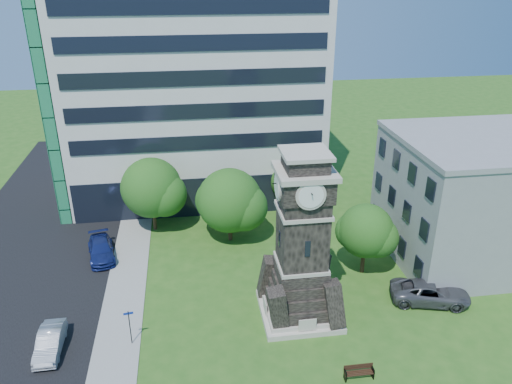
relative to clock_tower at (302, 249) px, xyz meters
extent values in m
plane|color=#295919|center=(-3.00, -2.00, -5.28)|extent=(160.00, 160.00, 0.00)
cube|color=gray|center=(-12.50, 3.00, -5.25)|extent=(3.00, 70.00, 0.06)
cube|color=black|center=(-21.00, 3.00, -5.27)|extent=(14.00, 80.00, 0.02)
cube|color=beige|center=(0.00, 0.00, -5.08)|extent=(5.40, 5.40, 0.40)
cube|color=beige|center=(0.00, 0.00, -4.73)|extent=(4.80, 4.80, 0.30)
cube|color=black|center=(0.00, 0.00, 1.92)|extent=(3.00, 3.00, 6.40)
cube|color=beige|center=(0.00, 0.00, -1.08)|extent=(3.25, 3.25, 0.25)
cube|color=beige|center=(0.00, 0.00, 2.92)|extent=(3.25, 3.25, 0.25)
cube|color=black|center=(0.00, -1.52, 0.92)|extent=(0.35, 0.08, 1.10)
cube|color=black|center=(0.00, 0.00, 4.72)|extent=(3.30, 3.30, 1.60)
cube|color=beige|center=(0.00, 0.00, 5.62)|extent=(3.70, 3.70, 0.35)
cylinder|color=white|center=(0.00, -1.77, 4.72)|extent=(1.56, 0.06, 1.56)
cylinder|color=white|center=(-1.77, 0.00, 4.72)|extent=(0.06, 1.56, 1.56)
cube|color=black|center=(0.00, 0.00, 6.22)|extent=(2.60, 2.60, 0.90)
cube|color=beige|center=(0.00, 0.00, 6.82)|extent=(3.00, 3.00, 0.25)
cube|color=silver|center=(-6.00, 24.00, 8.72)|extent=(25.00, 15.00, 28.00)
cube|color=black|center=(-6.00, 16.80, -3.28)|extent=(24.50, 0.80, 4.00)
cube|color=gray|center=(17.00, 6.00, -0.28)|extent=(15.00, 12.00, 10.00)
cube|color=gray|center=(17.00, 6.00, 4.92)|extent=(15.20, 12.20, 0.40)
imported|color=#A4A6AB|center=(-16.62, -1.41, -4.60)|extent=(1.50, 4.13, 1.36)
imported|color=navy|center=(-14.92, 9.85, -4.56)|extent=(2.99, 5.27, 1.44)
imported|color=#4C4D51|center=(9.82, -0.05, -4.49)|extent=(6.18, 3.98, 1.59)
cube|color=black|center=(1.31, -6.61, -4.93)|extent=(0.06, 0.45, 0.70)
cube|color=black|center=(3.02, -6.61, -4.93)|extent=(0.06, 0.45, 0.70)
cube|color=black|center=(2.16, -6.61, -4.83)|extent=(1.81, 0.48, 0.04)
cube|color=black|center=(2.16, -6.39, -4.55)|extent=(1.81, 0.04, 0.40)
cylinder|color=black|center=(-11.54, -1.52, -3.98)|extent=(0.06, 0.06, 2.59)
cube|color=navy|center=(-11.54, -1.52, -2.84)|extent=(0.62, 0.04, 0.16)
cylinder|color=#332114|center=(-10.61, 14.29, -4.05)|extent=(0.32, 0.32, 2.46)
sphere|color=#205F1C|center=(-10.61, 14.29, -1.04)|extent=(5.52, 5.52, 5.52)
sphere|color=#205F1C|center=(-9.51, 13.74, -1.52)|extent=(4.14, 4.14, 4.14)
sphere|color=#205F1C|center=(-11.57, 14.98, -1.31)|extent=(3.86, 3.86, 3.86)
cylinder|color=#332114|center=(-3.78, 11.24, -4.14)|extent=(0.37, 0.37, 2.28)
sphere|color=#26641D|center=(-3.78, 11.24, -1.36)|extent=(5.70, 5.70, 5.70)
sphere|color=#26641D|center=(-2.64, 10.67, -1.80)|extent=(4.28, 4.28, 4.28)
sphere|color=#26641D|center=(-4.78, 11.95, -1.61)|extent=(3.99, 3.99, 3.99)
cylinder|color=#332114|center=(3.30, 15.48, -4.28)|extent=(0.34, 0.34, 2.01)
sphere|color=#1F5A1A|center=(3.30, 15.48, -1.82)|extent=(4.87, 4.87, 4.87)
sphere|color=#1F5A1A|center=(4.28, 14.99, -2.21)|extent=(3.65, 3.65, 3.65)
sphere|color=#1F5A1A|center=(2.45, 16.09, -2.04)|extent=(3.41, 3.41, 3.41)
cylinder|color=#332114|center=(6.23, 4.44, -4.18)|extent=(0.32, 0.32, 2.20)
sphere|color=#30651E|center=(6.23, 4.44, -1.49)|extent=(4.29, 4.29, 4.29)
sphere|color=#30651E|center=(7.09, 4.02, -1.92)|extent=(3.22, 3.22, 3.22)
sphere|color=#30651E|center=(5.48, 4.98, -1.74)|extent=(3.00, 3.00, 3.00)
camera|label=1|loc=(-7.22, -28.15, 17.22)|focal=35.00mm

